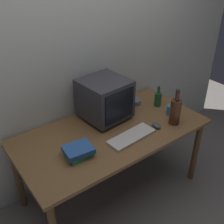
{
  "coord_description": "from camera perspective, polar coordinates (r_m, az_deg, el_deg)",
  "views": [
    {
      "loc": [
        -1.13,
        -1.52,
        2.04
      ],
      "look_at": [
        0.0,
        0.0,
        0.9
      ],
      "focal_mm": 43.58,
      "sensor_mm": 36.0,
      "label": 1
    }
  ],
  "objects": [
    {
      "name": "keyboard",
      "position": [
        2.22,
        4.11,
        -5.17
      ],
      "size": [
        0.43,
        0.18,
        0.02
      ],
      "primitive_type": "cube",
      "rotation": [
        0.0,
        0.0,
        0.07
      ],
      "color": "beige",
      "rests_on": "desk"
    },
    {
      "name": "back_wall",
      "position": [
        2.42,
        -6.83,
        11.84
      ],
      "size": [
        4.0,
        0.08,
        2.5
      ],
      "primitive_type": "cube",
      "color": "beige",
      "rests_on": "ground"
    },
    {
      "name": "book_stack",
      "position": [
        2.03,
        -7.02,
        -8.25
      ],
      "size": [
        0.22,
        0.19,
        0.08
      ],
      "color": "#33894C",
      "rests_on": "desk"
    },
    {
      "name": "bottle_tall",
      "position": [
        2.39,
        13.14,
        0.24
      ],
      "size": [
        0.09,
        0.09,
        0.34
      ],
      "color": "#472314",
      "rests_on": "desk"
    },
    {
      "name": "ground_plane",
      "position": [
        2.78,
        -0.0,
        -16.03
      ],
      "size": [
        6.0,
        6.0,
        0.0
      ],
      "primitive_type": "plane",
      "color": "slate"
    },
    {
      "name": "mug",
      "position": [
        2.56,
        12.31,
        0.4
      ],
      "size": [
        0.12,
        0.08,
        0.09
      ],
      "color": "#3370B2",
      "rests_on": "desk"
    },
    {
      "name": "computer_mouse",
      "position": [
        2.37,
        9.26,
        -2.78
      ],
      "size": [
        0.07,
        0.11,
        0.04
      ],
      "primitive_type": "ellipsoid",
      "rotation": [
        0.0,
        0.0,
        -0.15
      ],
      "color": "#3F3F47",
      "rests_on": "desk"
    },
    {
      "name": "cd_spindle",
      "position": [
        2.7,
        4.84,
        2.22
      ],
      "size": [
        0.12,
        0.12,
        0.04
      ],
      "primitive_type": "cylinder",
      "color": "#595B66",
      "rests_on": "desk"
    },
    {
      "name": "bottle_short",
      "position": [
        2.66,
        9.6,
        2.79
      ],
      "size": [
        0.07,
        0.07,
        0.21
      ],
      "color": "#1E4C23",
      "rests_on": "desk"
    },
    {
      "name": "crt_monitor",
      "position": [
        2.38,
        -1.55,
        2.75
      ],
      "size": [
        0.41,
        0.42,
        0.37
      ],
      "color": "#333338",
      "rests_on": "desk"
    },
    {
      "name": "desk",
      "position": [
        2.35,
        -0.0,
        -5.39
      ],
      "size": [
        1.63,
        0.82,
        0.72
      ],
      "color": "brown",
      "rests_on": "ground"
    }
  ]
}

